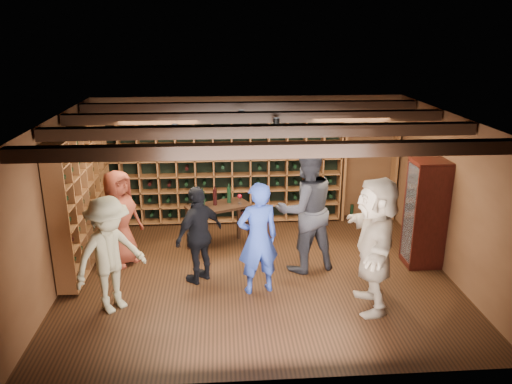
{
  "coord_description": "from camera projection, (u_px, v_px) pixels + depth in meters",
  "views": [
    {
      "loc": [
        -0.55,
        -7.11,
        3.75
      ],
      "look_at": [
        -0.03,
        0.2,
        1.33
      ],
      "focal_mm": 35.0,
      "sensor_mm": 36.0,
      "label": 1
    }
  ],
  "objects": [
    {
      "name": "guest_beige",
      "position": [
        375.0,
        244.0,
        6.76
      ],
      "size": [
        0.76,
        1.82,
        1.91
      ],
      "primitive_type": "imported",
      "rotation": [
        0.0,
        0.0,
        4.6
      ],
      "color": "tan",
      "rests_on": "ground"
    },
    {
      "name": "guest_red_floral",
      "position": [
        119.0,
        218.0,
        8.11
      ],
      "size": [
        0.89,
        0.93,
        1.6
      ],
      "primitive_type": "imported",
      "rotation": [
        0.0,
        0.0,
        0.88
      ],
      "color": "maroon",
      "rests_on": "ground"
    },
    {
      "name": "display_cabinet",
      "position": [
        425.0,
        216.0,
        8.06
      ],
      "size": [
        0.55,
        0.5,
        1.75
      ],
      "color": "#370E0B",
      "rests_on": "ground"
    },
    {
      "name": "guest_woman_black",
      "position": [
        199.0,
        235.0,
        7.55
      ],
      "size": [
        0.9,
        0.9,
        1.53
      ],
      "primitive_type": "imported",
      "rotation": [
        0.0,
        0.0,
        3.93
      ],
      "color": "black",
      "rests_on": "ground"
    },
    {
      "name": "wine_rack_left",
      "position": [
        83.0,
        194.0,
        8.18
      ],
      "size": [
        0.3,
        2.65,
        2.2
      ],
      "color": "brown",
      "rests_on": "ground"
    },
    {
      "name": "man_blue_shirt",
      "position": [
        258.0,
        239.0,
        7.21
      ],
      "size": [
        0.7,
        0.55,
        1.7
      ],
      "primitive_type": "imported",
      "rotation": [
        0.0,
        0.0,
        3.4
      ],
      "color": "navy",
      "rests_on": "ground"
    },
    {
      "name": "tasting_table",
      "position": [
        218.0,
        210.0,
        8.68
      ],
      "size": [
        1.2,
        0.93,
        1.09
      ],
      "rotation": [
        0.0,
        0.0,
        0.42
      ],
      "color": "black",
      "rests_on": "ground"
    },
    {
      "name": "ground",
      "position": [
        258.0,
        275.0,
        7.95
      ],
      "size": [
        6.0,
        6.0,
        0.0
      ],
      "primitive_type": "plane",
      "color": "black",
      "rests_on": "ground"
    },
    {
      "name": "guest_khaki",
      "position": [
        110.0,
        255.0,
        6.74
      ],
      "size": [
        1.2,
        1.18,
        1.65
      ],
      "primitive_type": "imported",
      "rotation": [
        0.0,
        0.0,
        0.76
      ],
      "color": "gray",
      "rests_on": "ground"
    },
    {
      "name": "man_grey_suit",
      "position": [
        305.0,
        209.0,
        7.85
      ],
      "size": [
        1.18,
        1.03,
        2.05
      ],
      "primitive_type": "imported",
      "rotation": [
        0.0,
        0.0,
        3.43
      ],
      "color": "black",
      "rests_on": "ground"
    },
    {
      "name": "room_shell",
      "position": [
        259.0,
        124.0,
        7.24
      ],
      "size": [
        6.0,
        6.0,
        6.0
      ],
      "color": "brown",
      "rests_on": "ground"
    },
    {
      "name": "wine_rack_back",
      "position": [
        223.0,
        167.0,
        9.76
      ],
      "size": [
        4.65,
        0.3,
        2.2
      ],
      "color": "brown",
      "rests_on": "ground"
    },
    {
      "name": "crate_shelf",
      "position": [
        371.0,
        144.0,
        9.82
      ],
      "size": [
        1.2,
        0.32,
        2.07
      ],
      "color": "brown",
      "rests_on": "ground"
    }
  ]
}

